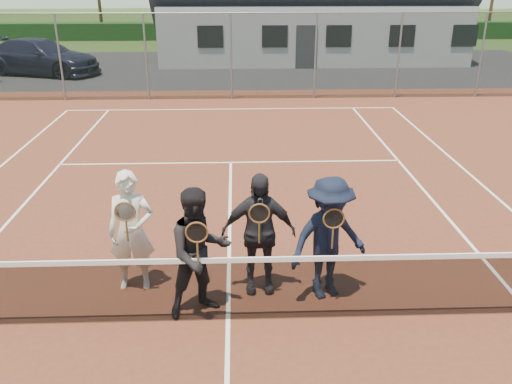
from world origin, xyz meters
TOP-DOWN VIEW (x-y plane):
  - ground at (0.00, 20.00)m, footprint 220.00×220.00m
  - court_surface at (0.00, 0.00)m, footprint 30.00×30.00m
  - tarmac_carpark at (-4.00, 20.00)m, footprint 40.00×12.00m
  - hedge_row at (0.00, 32.00)m, footprint 40.00×1.20m
  - car_c at (-8.54, 18.91)m, footprint 5.77×3.71m
  - court_markings at (0.00, 0.00)m, footprint 11.03×23.83m
  - tennis_net at (0.00, 0.00)m, footprint 11.68×0.08m
  - perimeter_fence at (0.00, 13.50)m, footprint 30.07×0.07m
  - player_a at (-1.36, 0.89)m, footprint 0.67×0.51m
  - player_b at (-0.36, 0.23)m, footprint 1.07×0.97m
  - player_c at (0.44, 0.77)m, footprint 1.06×0.51m
  - player_d at (1.40, 0.57)m, footprint 1.33×1.04m

SIDE VIEW (x-z plane):
  - ground at x=0.00m, z-range 0.00..0.00m
  - tarmac_carpark at x=-4.00m, z-range 0.00..0.01m
  - court_surface at x=0.00m, z-range 0.00..0.02m
  - court_markings at x=0.00m, z-range 0.02..0.03m
  - tennis_net at x=0.00m, z-range -0.01..1.09m
  - hedge_row at x=0.00m, z-range 0.00..1.10m
  - car_c at x=-8.54m, z-range 0.00..1.56m
  - player_d at x=1.40m, z-range 0.02..1.82m
  - player_b at x=-0.36m, z-range 0.02..1.82m
  - player_c at x=0.44m, z-range 0.02..1.82m
  - player_a at x=-1.36m, z-range 0.02..1.82m
  - perimeter_fence at x=0.00m, z-range 0.01..3.03m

